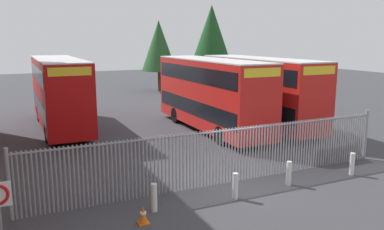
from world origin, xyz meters
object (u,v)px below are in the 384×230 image
object	(u,v)px
double_decker_bus_behind_fence_right	(259,89)
traffic_cone_mid_forecourt	(143,215)
bollard_near_right	(289,173)
double_decker_bus_behind_fence_left	(59,90)
bollard_near_left	(154,197)
bollard_center_front	(235,186)
bollard_far_right	(352,164)
double_decker_bus_near_gate	(211,92)

from	to	relation	value
double_decker_bus_behind_fence_right	traffic_cone_mid_forecourt	bearing A→B (deg)	-137.55
bollard_near_right	traffic_cone_mid_forecourt	size ratio (longest dim) A/B	1.61
double_decker_bus_behind_fence_left	bollard_near_left	distance (m)	14.39
bollard_center_front	traffic_cone_mid_forecourt	size ratio (longest dim) A/B	1.61
double_decker_bus_behind_fence_left	bollard_near_right	xyz separation A→B (m)	(6.80, -14.17, -1.95)
bollard_near_left	bollard_far_right	bearing A→B (deg)	-0.97
double_decker_bus_behind_fence_right	bollard_center_front	size ratio (longest dim) A/B	11.38
double_decker_bus_near_gate	bollard_center_front	world-z (taller)	double_decker_bus_near_gate
double_decker_bus_behind_fence_right	bollard_near_left	world-z (taller)	double_decker_bus_behind_fence_right
double_decker_bus_near_gate	bollard_far_right	size ratio (longest dim) A/B	11.38
double_decker_bus_near_gate	bollard_near_left	world-z (taller)	double_decker_bus_near_gate
bollard_near_right	traffic_cone_mid_forecourt	bearing A→B (deg)	-173.20
bollard_near_left	double_decker_bus_behind_fence_left	bearing A→B (deg)	95.07
bollard_near_right	traffic_cone_mid_forecourt	xyz separation A→B (m)	(-6.14, -0.73, -0.19)
double_decker_bus_near_gate	double_decker_bus_behind_fence_left	bearing A→B (deg)	151.41
double_decker_bus_behind_fence_right	bollard_far_right	size ratio (longest dim) A/B	11.38
bollard_near_right	bollard_far_right	xyz separation A→B (m)	(3.13, -0.18, 0.00)
double_decker_bus_behind_fence_right	bollard_near_right	distance (m)	10.94
double_decker_bus_behind_fence_right	bollard_near_left	bearing A→B (deg)	-137.97
double_decker_bus_behind_fence_left	double_decker_bus_behind_fence_right	distance (m)	12.74
double_decker_bus_near_gate	bollard_center_front	bearing A→B (deg)	-112.86
double_decker_bus_near_gate	traffic_cone_mid_forecourt	distance (m)	13.08
double_decker_bus_behind_fence_right	bollard_center_front	distance (m)	12.57
double_decker_bus_behind_fence_left	double_decker_bus_behind_fence_right	size ratio (longest dim) A/B	1.00
bollard_center_front	bollard_far_right	world-z (taller)	same
double_decker_bus_near_gate	double_decker_bus_behind_fence_right	distance (m)	3.48
double_decker_bus_behind_fence_right	bollard_near_left	size ratio (longest dim) A/B	11.38
bollard_near_right	double_decker_bus_behind_fence_left	bearing A→B (deg)	115.62
double_decker_bus_behind_fence_left	bollard_far_right	distance (m)	17.56
double_decker_bus_behind_fence_right	bollard_far_right	world-z (taller)	double_decker_bus_behind_fence_right
bollard_far_right	double_decker_bus_behind_fence_right	bearing A→B (deg)	78.76
traffic_cone_mid_forecourt	double_decker_bus_near_gate	bearing A→B (deg)	53.24
double_decker_bus_behind_fence_left	double_decker_bus_near_gate	bearing A→B (deg)	-28.59
double_decker_bus_behind_fence_left	bollard_far_right	xyz separation A→B (m)	(9.92, -14.35, -1.95)
bollard_center_front	traffic_cone_mid_forecourt	distance (m)	3.59
bollard_near_right	traffic_cone_mid_forecourt	world-z (taller)	bollard_near_right
double_decker_bus_behind_fence_left	bollard_near_right	distance (m)	15.84
bollard_near_left	bollard_far_right	world-z (taller)	same
bollard_far_right	double_decker_bus_behind_fence_left	bearing A→B (deg)	124.66
bollard_near_left	traffic_cone_mid_forecourt	xyz separation A→B (m)	(-0.61, -0.70, -0.19)
bollard_far_right	bollard_near_right	bearing A→B (deg)	176.66
double_decker_bus_near_gate	double_decker_bus_behind_fence_right	world-z (taller)	same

